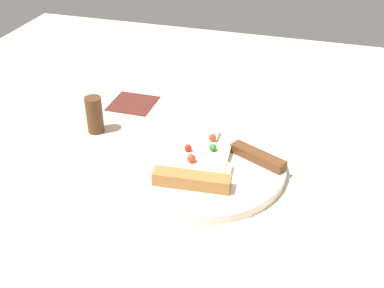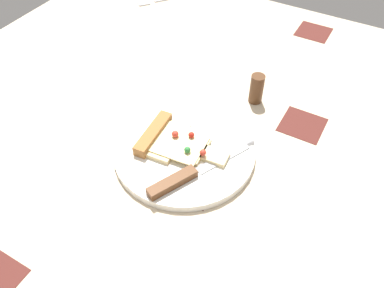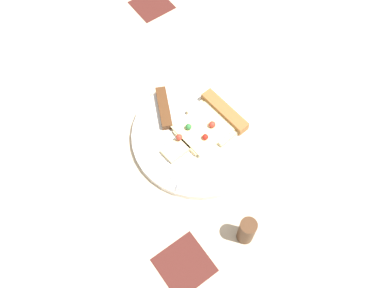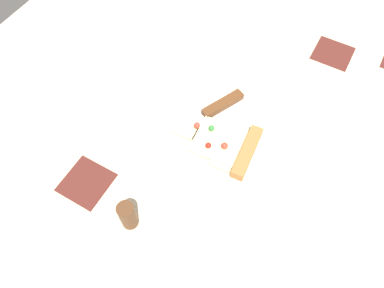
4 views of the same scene
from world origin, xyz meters
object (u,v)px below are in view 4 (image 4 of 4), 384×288
at_px(plate, 214,145).
at_px(knife, 206,115).
at_px(pepper_shaker, 128,215).
at_px(pizza_slice, 226,145).

xyz_separation_m(plate, knife, (-0.05, 0.05, 0.01)).
distance_m(plate, pepper_shaker, 0.23).
bearing_deg(pizza_slice, plate, 89.98).
relative_size(pizza_slice, knife, 0.80).
bearing_deg(pepper_shaker, knife, 87.29).
height_order(pizza_slice, knife, pizza_slice).
distance_m(plate, pizza_slice, 0.03).
bearing_deg(pepper_shaker, pizza_slice, 69.09).
bearing_deg(plate, knife, 133.55).
xyz_separation_m(pizza_slice, pepper_shaker, (-0.09, -0.22, 0.01)).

